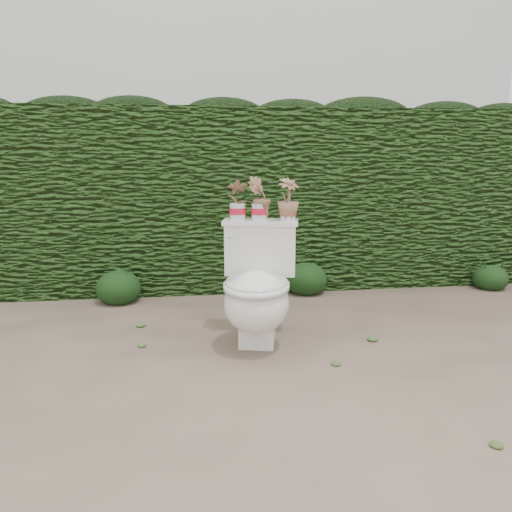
{
  "coord_description": "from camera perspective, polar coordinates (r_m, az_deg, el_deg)",
  "views": [
    {
      "loc": [
        -0.3,
        -3.12,
        1.19
      ],
      "look_at": [
        0.13,
        0.06,
        0.55
      ],
      "focal_mm": 35.0,
      "sensor_mm": 36.0,
      "label": 1
    }
  ],
  "objects": [
    {
      "name": "potted_plant_center",
      "position": [
        3.32,
        0.41,
        6.48
      ],
      "size": [
        0.15,
        0.12,
        0.27
      ],
      "primitive_type": "imported",
      "rotation": [
        0.0,
        0.0,
        3.16
      ],
      "color": "#2D7825",
      "rests_on": "toilet"
    },
    {
      "name": "potted_plant_left",
      "position": [
        3.34,
        -2.13,
        6.33
      ],
      "size": [
        0.14,
        0.09,
        0.25
      ],
      "primitive_type": "imported",
      "rotation": [
        0.0,
        0.0,
        3.11
      ],
      "color": "#2D7825",
      "rests_on": "toilet"
    },
    {
      "name": "house_wall",
      "position": [
        9.2,
        -2.07,
        16.37
      ],
      "size": [
        8.0,
        3.5,
        4.0
      ],
      "primitive_type": "cube",
      "color": "silver",
      "rests_on": "ground"
    },
    {
      "name": "hedge",
      "position": [
        4.75,
        -4.03,
        6.56
      ],
      "size": [
        8.0,
        1.0,
        1.6
      ],
      "primitive_type": "cube",
      "color": "#325A1E",
      "rests_on": "ground"
    },
    {
      "name": "ground",
      "position": [
        3.36,
        -2.06,
        -9.5
      ],
      "size": [
        60.0,
        60.0,
        0.0
      ],
      "primitive_type": "plane",
      "color": "#8A735F",
      "rests_on": "ground"
    },
    {
      "name": "toilet",
      "position": [
        3.18,
        0.18,
        -3.93
      ],
      "size": [
        0.59,
        0.76,
        0.78
      ],
      "rotation": [
        0.0,
        0.0,
        -0.22
      ],
      "color": "silver",
      "rests_on": "ground"
    },
    {
      "name": "liriope_clump_2",
      "position": [
        4.44,
        5.72,
        -2.3
      ],
      "size": [
        0.38,
        0.38,
        0.3
      ],
      "primitive_type": "ellipsoid",
      "color": "#1C3C15",
      "rests_on": "ground"
    },
    {
      "name": "liriope_clump_3",
      "position": [
        5.05,
        25.23,
        -1.99
      ],
      "size": [
        0.31,
        0.31,
        0.25
      ],
      "primitive_type": "ellipsoid",
      "color": "#1C3C15",
      "rests_on": "ground"
    },
    {
      "name": "liriope_clump_1",
      "position": [
        4.29,
        -15.44,
        -3.19
      ],
      "size": [
        0.37,
        0.37,
        0.3
      ],
      "primitive_type": "ellipsoid",
      "color": "#1C3C15",
      "rests_on": "ground"
    },
    {
      "name": "potted_plant_right",
      "position": [
        3.31,
        3.68,
        6.37
      ],
      "size": [
        0.2,
        0.2,
        0.26
      ],
      "primitive_type": "imported",
      "rotation": [
        0.0,
        0.0,
        0.43
      ],
      "color": "#2D7825",
      "rests_on": "toilet"
    }
  ]
}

